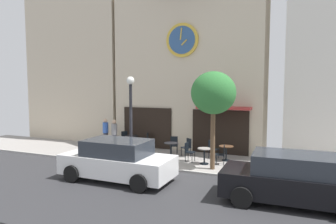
{
  "coord_description": "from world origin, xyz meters",
  "views": [
    {
      "loc": [
        5.8,
        -12.0,
        3.67
      ],
      "look_at": [
        -0.11,
        2.0,
        2.29
      ],
      "focal_mm": 33.5,
      "sensor_mm": 36.0,
      "label": 1
    }
  ],
  "objects_px": {
    "cafe_chair_by_entrance": "(188,150)",
    "cafe_chair_mid_row": "(187,146)",
    "cafe_chair_facing_wall": "(125,138)",
    "parked_car_black": "(294,179)",
    "cafe_chair_under_awning": "(146,140)",
    "cafe_chair_outer": "(222,153)",
    "cafe_chair_near_tree": "(174,144)",
    "pedestrian_blue": "(106,133)",
    "street_tree": "(213,94)",
    "street_lamp": "(131,119)",
    "cafe_table_center": "(140,145)",
    "cafe_table_near_door": "(171,147)",
    "cafe_chair_corner": "(212,147)",
    "parked_car_white": "(117,160)",
    "cafe_table_rightmost": "(226,150)",
    "cafe_table_leftmost": "(132,139)",
    "pedestrian_grey": "(114,134)",
    "cafe_table_near_curb": "(204,154)"
  },
  "relations": [
    {
      "from": "cafe_table_rightmost",
      "to": "cafe_chair_facing_wall",
      "type": "xyz_separation_m",
      "value": [
        -6.17,
        1.04,
        0.03
      ]
    },
    {
      "from": "street_lamp",
      "to": "pedestrian_blue",
      "type": "distance_m",
      "value": 4.03
    },
    {
      "from": "street_lamp",
      "to": "cafe_table_near_door",
      "type": "bearing_deg",
      "value": 49.77
    },
    {
      "from": "cafe_table_leftmost",
      "to": "cafe_chair_outer",
      "type": "xyz_separation_m",
      "value": [
        5.45,
        -1.34,
        -0.03
      ]
    },
    {
      "from": "cafe_table_near_door",
      "to": "cafe_table_near_curb",
      "type": "bearing_deg",
      "value": -18.78
    },
    {
      "from": "cafe_chair_near_tree",
      "to": "pedestrian_blue",
      "type": "distance_m",
      "value": 4.24
    },
    {
      "from": "cafe_chair_outer",
      "to": "pedestrian_blue",
      "type": "xyz_separation_m",
      "value": [
        -7.06,
        1.17,
        0.33
      ]
    },
    {
      "from": "parked_car_white",
      "to": "pedestrian_grey",
      "type": "bearing_deg",
      "value": 123.73
    },
    {
      "from": "cafe_table_rightmost",
      "to": "cafe_chair_under_awning",
      "type": "xyz_separation_m",
      "value": [
        -4.76,
        0.95,
        0.03
      ]
    },
    {
      "from": "cafe_chair_corner",
      "to": "parked_car_black",
      "type": "relative_size",
      "value": 0.21
    },
    {
      "from": "cafe_chair_by_entrance",
      "to": "cafe_chair_mid_row",
      "type": "height_order",
      "value": "same"
    },
    {
      "from": "cafe_chair_outer",
      "to": "cafe_chair_facing_wall",
      "type": "bearing_deg",
      "value": 163.54
    },
    {
      "from": "cafe_chair_mid_row",
      "to": "pedestrian_blue",
      "type": "xyz_separation_m",
      "value": [
        -5.06,
        0.22,
        0.33
      ]
    },
    {
      "from": "pedestrian_blue",
      "to": "parked_car_black",
      "type": "relative_size",
      "value": 0.38
    },
    {
      "from": "street_tree",
      "to": "cafe_table_leftmost",
      "type": "distance_m",
      "value": 6.32
    },
    {
      "from": "cafe_table_leftmost",
      "to": "cafe_chair_under_awning",
      "type": "xyz_separation_m",
      "value": [
        0.71,
        0.39,
        -0.03
      ]
    },
    {
      "from": "street_tree",
      "to": "cafe_chair_outer",
      "type": "distance_m",
      "value": 2.88
    },
    {
      "from": "street_lamp",
      "to": "cafe_table_near_curb",
      "type": "height_order",
      "value": "street_lamp"
    },
    {
      "from": "cafe_chair_under_awning",
      "to": "cafe_chair_outer",
      "type": "bearing_deg",
      "value": -20.02
    },
    {
      "from": "street_tree",
      "to": "pedestrian_blue",
      "type": "xyz_separation_m",
      "value": [
        -6.86,
        2.1,
        -2.39
      ]
    },
    {
      "from": "cafe_table_center",
      "to": "cafe_chair_facing_wall",
      "type": "distance_m",
      "value": 2.11
    },
    {
      "from": "cafe_chair_facing_wall",
      "to": "cafe_chair_under_awning",
      "type": "bearing_deg",
      "value": -3.6
    },
    {
      "from": "cafe_table_center",
      "to": "cafe_chair_by_entrance",
      "type": "distance_m",
      "value": 2.96
    },
    {
      "from": "cafe_table_center",
      "to": "parked_car_white",
      "type": "distance_m",
      "value": 4.54
    },
    {
      "from": "cafe_chair_outer",
      "to": "street_lamp",
      "type": "bearing_deg",
      "value": -163.28
    },
    {
      "from": "street_tree",
      "to": "parked_car_black",
      "type": "relative_size",
      "value": 0.97
    },
    {
      "from": "cafe_chair_outer",
      "to": "pedestrian_grey",
      "type": "bearing_deg",
      "value": 172.1
    },
    {
      "from": "cafe_table_leftmost",
      "to": "parked_car_white",
      "type": "relative_size",
      "value": 0.18
    },
    {
      "from": "cafe_chair_by_entrance",
      "to": "cafe_table_rightmost",
      "type": "bearing_deg",
      "value": 27.38
    },
    {
      "from": "street_lamp",
      "to": "cafe_table_near_curb",
      "type": "distance_m",
      "value": 3.74
    },
    {
      "from": "cafe_chair_facing_wall",
      "to": "cafe_chair_mid_row",
      "type": "distance_m",
      "value": 4.23
    },
    {
      "from": "cafe_table_leftmost",
      "to": "cafe_table_center",
      "type": "distance_m",
      "value": 1.27
    },
    {
      "from": "cafe_chair_facing_wall",
      "to": "cafe_chair_under_awning",
      "type": "xyz_separation_m",
      "value": [
        1.41,
        -0.09,
        0.0
      ]
    },
    {
      "from": "cafe_table_center",
      "to": "parked_car_white",
      "type": "relative_size",
      "value": 0.17
    },
    {
      "from": "street_tree",
      "to": "pedestrian_blue",
      "type": "height_order",
      "value": "street_tree"
    },
    {
      "from": "cafe_table_near_door",
      "to": "cafe_chair_facing_wall",
      "type": "bearing_deg",
      "value": 157.94
    },
    {
      "from": "pedestrian_grey",
      "to": "cafe_table_center",
      "type": "bearing_deg",
      "value": -11.57
    },
    {
      "from": "cafe_chair_near_tree",
      "to": "cafe_chair_corner",
      "type": "xyz_separation_m",
      "value": [
        2.11,
        -0.13,
        0.0
      ]
    },
    {
      "from": "cafe_table_leftmost",
      "to": "parked_car_black",
      "type": "relative_size",
      "value": 0.18
    },
    {
      "from": "cafe_table_leftmost",
      "to": "cafe_table_rightmost",
      "type": "bearing_deg",
      "value": -5.84
    },
    {
      "from": "pedestrian_grey",
      "to": "street_tree",
      "type": "bearing_deg",
      "value": -16.47
    },
    {
      "from": "cafe_chair_facing_wall",
      "to": "pedestrian_blue",
      "type": "height_order",
      "value": "pedestrian_blue"
    },
    {
      "from": "street_lamp",
      "to": "pedestrian_grey",
      "type": "distance_m",
      "value": 3.28
    },
    {
      "from": "cafe_table_leftmost",
      "to": "cafe_chair_outer",
      "type": "relative_size",
      "value": 0.85
    },
    {
      "from": "cafe_table_leftmost",
      "to": "cafe_chair_facing_wall",
      "type": "distance_m",
      "value": 0.85
    },
    {
      "from": "cafe_chair_facing_wall",
      "to": "parked_car_black",
      "type": "bearing_deg",
      "value": -31.19
    },
    {
      "from": "cafe_chair_near_tree",
      "to": "pedestrian_grey",
      "type": "distance_m",
      "value": 3.47
    },
    {
      "from": "pedestrian_blue",
      "to": "parked_car_black",
      "type": "bearing_deg",
      "value": -25.99
    },
    {
      "from": "cafe_chair_facing_wall",
      "to": "cafe_table_center",
      "type": "bearing_deg",
      "value": -38.44
    },
    {
      "from": "street_lamp",
      "to": "pedestrian_blue",
      "type": "relative_size",
      "value": 2.39
    }
  ]
}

